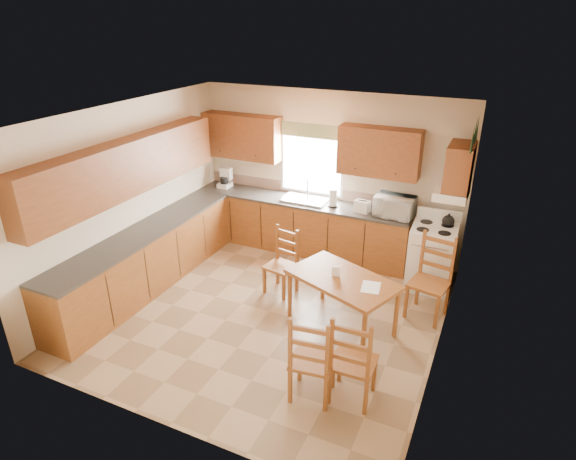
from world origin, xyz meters
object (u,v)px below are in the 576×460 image
at_px(chair_near_right, 313,355).
at_px(chair_far_left, 281,262).
at_px(chair_far_right, 430,279).
at_px(stove, 431,258).
at_px(microwave, 394,206).
at_px(chair_near_left, 354,357).
at_px(dining_table, 341,302).

height_order(chair_near_right, chair_far_left, chair_near_right).
xyz_separation_m(chair_far_left, chair_far_right, (2.07, 0.26, 0.09)).
bearing_deg(chair_far_right, stove, 108.73).
xyz_separation_m(microwave, chair_far_right, (0.78, -1.11, -0.51)).
bearing_deg(chair_far_right, chair_near_left, -92.24).
bearing_deg(chair_near_left, microwave, -85.51).
bearing_deg(dining_table, chair_far_left, 179.27).
distance_m(chair_near_right, chair_far_left, 2.15).
distance_m(dining_table, chair_far_left, 1.18).
bearing_deg(chair_near_right, dining_table, -91.46).
relative_size(stove, chair_far_left, 0.97).
height_order(stove, microwave, microwave).
relative_size(microwave, dining_table, 0.40).
bearing_deg(chair_far_left, microwave, 57.49).
height_order(chair_far_left, chair_far_right, chair_far_right).
height_order(chair_near_left, chair_far_left, chair_near_left).
distance_m(stove, microwave, 0.95).
bearing_deg(chair_near_right, microwave, -98.35).
height_order(stove, chair_far_left, chair_far_left).
bearing_deg(chair_near_right, chair_near_left, -167.22).
bearing_deg(stove, chair_near_left, -100.05).
xyz_separation_m(dining_table, chair_far_left, (-1.09, 0.44, 0.12)).
height_order(chair_near_left, chair_near_right, chair_near_left).
distance_m(chair_near_left, chair_near_right, 0.43).
bearing_deg(chair_near_left, dining_table, -67.52).
relative_size(microwave, chair_far_left, 0.56).
xyz_separation_m(stove, chair_far_left, (-1.96, -1.08, 0.01)).
distance_m(microwave, chair_far_right, 1.45).
relative_size(chair_near_right, chair_far_right, 0.92).
bearing_deg(chair_far_left, chair_near_left, -34.43).
height_order(dining_table, chair_near_left, chair_near_left).
relative_size(chair_near_left, chair_far_left, 1.10).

